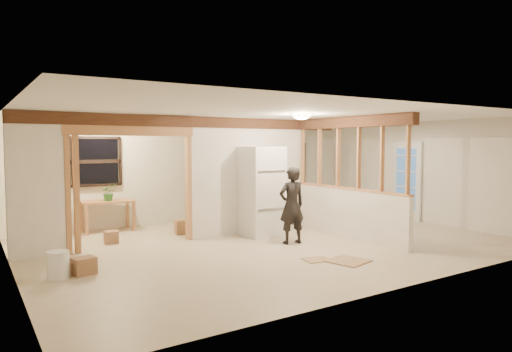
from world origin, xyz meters
TOP-DOWN VIEW (x-y plane):
  - floor at (0.00, 0.00)m, footprint 9.00×6.50m
  - ceiling at (0.00, 0.00)m, footprint 9.00×6.50m
  - wall_back at (0.00, 3.25)m, footprint 9.00×0.01m
  - wall_front at (0.00, -3.25)m, footprint 9.00×0.01m
  - wall_left at (-4.50, 0.00)m, footprint 0.01×6.50m
  - wall_right at (4.50, 0.00)m, footprint 0.01×6.50m
  - partition_left_stub at (-4.05, 1.20)m, footprint 0.90×0.12m
  - partition_center at (0.20, 1.20)m, footprint 2.80×0.12m
  - doorway_frame at (-2.40, 1.20)m, footprint 2.46×0.14m
  - header_beam_back at (-1.00, 1.20)m, footprint 7.00×0.18m
  - header_beam_right at (1.60, -0.40)m, footprint 0.18×3.30m
  - pony_wall at (1.60, -0.40)m, footprint 0.12×3.20m
  - stud_partition at (1.60, -0.40)m, footprint 0.14×3.20m
  - window_back at (-2.60, 3.17)m, footprint 1.12×0.10m
  - french_door at (4.42, 0.40)m, footprint 0.12×0.86m
  - ceiling_dome_main at (0.30, -0.50)m, footprint 0.36×0.36m
  - ceiling_dome_util at (-2.50, 2.30)m, footprint 0.32×0.32m
  - hanging_bulb at (-2.00, 1.60)m, footprint 0.07×0.07m
  - refrigerator at (0.23, 0.76)m, footprint 0.78×0.75m
  - woman at (0.28, -0.23)m, footprint 0.58×0.41m
  - work_table at (-2.41, 2.92)m, footprint 1.17×0.69m
  - potted_plant at (-2.41, 2.83)m, footprint 0.34×0.30m
  - shop_vac at (-3.46, 2.80)m, footprint 0.63×0.63m
  - bookshelf at (2.60, 3.02)m, footprint 0.99×0.33m
  - bucket at (-3.96, -0.28)m, footprint 0.41×0.41m
  - box_util_a at (-1.11, 1.79)m, footprint 0.41×0.37m
  - box_util_b at (-2.68, 1.69)m, footprint 0.28×0.28m
  - box_front at (-3.61, -0.27)m, footprint 0.36×0.31m
  - floor_panel_near at (0.22, -1.85)m, footprint 0.71×0.71m
  - floor_panel_far at (-0.14, -1.50)m, footprint 0.50×0.43m

SIDE VIEW (x-z plane):
  - floor at x=0.00m, z-range -0.01..0.00m
  - floor_panel_far at x=-0.14m, z-range 0.00..0.01m
  - floor_panel_near at x=0.22m, z-range 0.00..0.02m
  - box_util_b at x=-2.68m, z-range 0.00..0.24m
  - box_front at x=-3.61m, z-range 0.00..0.25m
  - box_util_a at x=-1.11m, z-range 0.00..0.30m
  - bucket at x=-3.96m, z-range 0.00..0.39m
  - shop_vac at x=-3.46m, z-range 0.00..0.65m
  - work_table at x=-2.41m, z-range 0.00..0.69m
  - pony_wall at x=1.60m, z-range 0.00..1.00m
  - woman at x=0.28m, z-range 0.00..1.50m
  - potted_plant at x=-2.41m, z-range 0.69..1.07m
  - refrigerator at x=0.23m, z-range 0.00..1.88m
  - bookshelf at x=2.60m, z-range 0.00..1.98m
  - french_door at x=4.42m, z-range 0.00..2.00m
  - doorway_frame at x=-2.40m, z-range 0.00..2.20m
  - wall_back at x=0.00m, z-range 0.00..2.50m
  - wall_front at x=0.00m, z-range 0.00..2.50m
  - wall_left at x=-4.50m, z-range 0.00..2.50m
  - wall_right at x=4.50m, z-range 0.00..2.50m
  - partition_left_stub at x=-4.05m, z-range 0.00..2.50m
  - partition_center at x=0.20m, z-range 0.00..2.50m
  - window_back at x=-2.60m, z-range 1.00..2.10m
  - stud_partition at x=1.60m, z-range 1.00..2.32m
  - hanging_bulb at x=-2.00m, z-range 2.15..2.22m
  - header_beam_back at x=-1.00m, z-range 2.27..2.49m
  - header_beam_right at x=1.60m, z-range 2.27..2.49m
  - ceiling_dome_main at x=0.30m, z-range 2.40..2.56m
  - ceiling_dome_util at x=-2.50m, z-range 2.41..2.55m
  - ceiling at x=0.00m, z-range 2.50..2.50m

